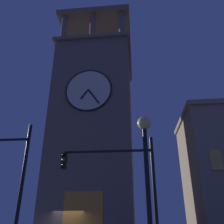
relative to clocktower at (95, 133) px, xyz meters
name	(u,v)px	position (x,y,z in m)	size (l,w,h in m)	color
clocktower	(95,133)	(0.00, 0.00, 0.00)	(8.57, 9.40, 27.79)	#75665B
traffic_signal_mid	(121,177)	(-3.62, 13.40, -6.98)	(4.36, 0.41, 5.44)	black
street_lamp	(146,161)	(-4.63, 17.22, -7.14)	(0.44, 0.44, 4.90)	black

